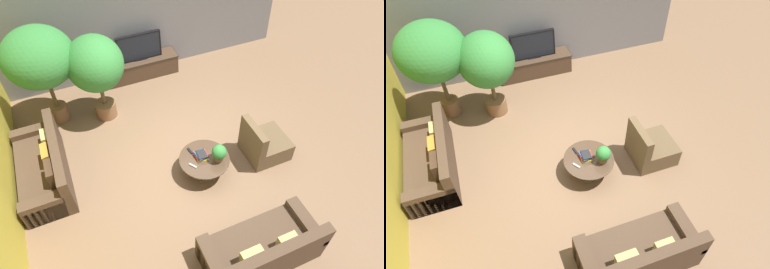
{
  "view_description": "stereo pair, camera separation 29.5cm",
  "coord_description": "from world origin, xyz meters",
  "views": [
    {
      "loc": [
        -1.73,
        -3.94,
        5.26
      ],
      "look_at": [
        0.03,
        0.1,
        0.55
      ],
      "focal_mm": 32.0,
      "sensor_mm": 36.0,
      "label": 1
    },
    {
      "loc": [
        -1.46,
        -4.04,
        5.26
      ],
      "look_at": [
        0.03,
        0.1,
        0.55
      ],
      "focal_mm": 32.0,
      "sensor_mm": 36.0,
      "label": 2
    }
  ],
  "objects": [
    {
      "name": "potted_palm_corner",
      "position": [
        -1.25,
        1.88,
        1.31
      ],
      "size": [
        1.12,
        1.12,
        1.93
      ],
      "color": "brown",
      "rests_on": "ground"
    },
    {
      "name": "ground_plane",
      "position": [
        0.0,
        0.0,
        0.0
      ],
      "size": [
        24.0,
        24.0,
        0.0
      ],
      "primitive_type": "plane",
      "color": "brown"
    },
    {
      "name": "book_stack",
      "position": [
        0.02,
        -0.34,
        0.43
      ],
      "size": [
        0.25,
        0.28,
        0.1
      ],
      "color": "gold",
      "rests_on": "coffee_table"
    },
    {
      "name": "remote_black",
      "position": [
        -0.12,
        -0.14,
        0.4
      ],
      "size": [
        0.07,
        0.16,
        0.02
      ],
      "primitive_type": "cube",
      "rotation": [
        0.0,
        0.0,
        0.16
      ],
      "color": "black",
      "rests_on": "coffee_table"
    },
    {
      "name": "potted_palm_tall",
      "position": [
        -2.2,
        2.16,
        1.56
      ],
      "size": [
        1.36,
        1.36,
        2.17
      ],
      "color": "brown",
      "rests_on": "ground"
    },
    {
      "name": "couch_near_entry",
      "position": [
        0.14,
        -2.28,
        0.28
      ],
      "size": [
        1.79,
        0.84,
        0.84
      ],
      "rotation": [
        0.0,
        0.0,
        3.14
      ],
      "color": "#4C3828",
      "rests_on": "ground"
    },
    {
      "name": "armchair_wicker",
      "position": [
        1.3,
        -0.46,
        0.27
      ],
      "size": [
        0.8,
        0.76,
        0.86
      ],
      "rotation": [
        0.0,
        0.0,
        1.57
      ],
      "color": "brown",
      "rests_on": "ground"
    },
    {
      "name": "remote_silver",
      "position": [
        -0.21,
        -0.48,
        0.4
      ],
      "size": [
        0.12,
        0.15,
        0.02
      ],
      "primitive_type": "cube",
      "rotation": [
        0.0,
        0.0,
        0.6
      ],
      "color": "gray",
      "rests_on": "coffee_table"
    },
    {
      "name": "coffee_table",
      "position": [
        0.06,
        -0.4,
        0.27
      ],
      "size": [
        0.93,
        0.93,
        0.39
      ],
      "color": "#756656",
      "rests_on": "ground"
    },
    {
      "name": "back_wall_stone",
      "position": [
        0.0,
        3.26,
        1.5
      ],
      "size": [
        7.4,
        0.12,
        3.0
      ],
      "primitive_type": "cube",
      "color": "slate",
      "rests_on": "ground"
    },
    {
      "name": "television",
      "position": [
        -0.08,
        2.94,
        0.81
      ],
      "size": [
        1.06,
        0.13,
        0.67
      ],
      "color": "black",
      "rests_on": "media_console"
    },
    {
      "name": "couch_by_wall",
      "position": [
        -2.66,
        0.62,
        0.29
      ],
      "size": [
        0.84,
        1.93,
        0.84
      ],
      "rotation": [
        0.0,
        0.0,
        -1.57
      ],
      "color": "#4C3828",
      "rests_on": "ground"
    },
    {
      "name": "media_console",
      "position": [
        -0.08,
        2.94,
        0.25
      ],
      "size": [
        1.79,
        0.5,
        0.48
      ],
      "color": "#473323",
      "rests_on": "ground"
    },
    {
      "name": "potted_plant_tabletop",
      "position": [
        0.29,
        -0.53,
        0.57
      ],
      "size": [
        0.27,
        0.27,
        0.34
      ],
      "color": "brown",
      "rests_on": "coffee_table"
    }
  ]
}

